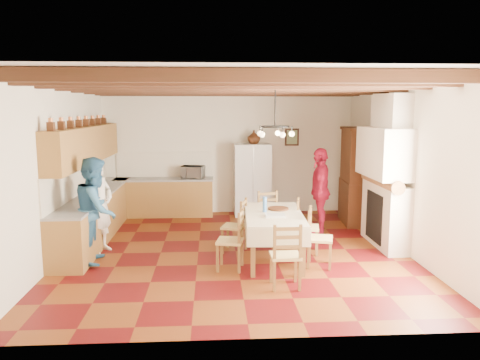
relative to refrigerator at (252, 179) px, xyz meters
name	(u,v)px	position (x,y,z in m)	size (l,w,h in m)	color
floor	(235,252)	(-0.55, -2.95, -0.87)	(6.00, 6.50, 0.02)	#510B0B
ceiling	(235,81)	(-0.55, -2.95, 2.15)	(6.00, 6.50, 0.02)	silver
wall_back	(229,152)	(-0.55, 0.31, 0.64)	(6.00, 0.02, 3.00)	beige
wall_front	(251,207)	(-0.55, -6.21, 0.64)	(6.00, 0.02, 3.00)	beige
wall_left	(60,170)	(-3.56, -2.95, 0.64)	(0.02, 6.50, 3.00)	beige
wall_right	(403,167)	(2.46, -2.95, 0.64)	(0.02, 6.50, 3.00)	beige
ceiling_beams	(235,87)	(-0.55, -2.95, 2.05)	(6.00, 6.30, 0.16)	#3B2514
lower_cabinets_left	(96,217)	(-3.25, -1.90, -0.43)	(0.60, 4.30, 0.86)	brown
lower_cabinets_back	(164,198)	(-2.10, 0.00, -0.43)	(2.30, 0.60, 0.86)	brown
countertop_left	(95,194)	(-3.25, -1.90, 0.02)	(0.62, 4.30, 0.04)	slate
countertop_back	(164,179)	(-2.10, 0.00, 0.02)	(2.34, 0.62, 0.04)	slate
backsplash_left	(79,178)	(-3.54, -1.90, 0.34)	(0.03, 4.30, 0.60)	beige
backsplash_back	(165,164)	(-2.10, 0.28, 0.34)	(2.30, 0.03, 0.60)	beige
upper_cabinets	(86,145)	(-3.38, -1.90, 0.99)	(0.35, 4.20, 0.70)	brown
fireplace	(383,171)	(2.17, -2.75, 0.54)	(0.56, 1.60, 2.80)	beige
wall_picture	(292,137)	(1.00, 0.28, 0.99)	(0.34, 0.03, 0.42)	#301D15
refrigerator	(252,179)	(0.00, 0.00, 0.00)	(0.86, 0.70, 1.71)	silver
hutch	(355,176)	(2.20, -0.98, 0.21)	(0.49, 1.18, 2.13)	#3D230F
dining_table	(274,218)	(0.07, -3.47, -0.13)	(1.03, 1.89, 0.81)	#EAE4C7
chandelier	(275,127)	(0.07, -3.47, 1.39)	(0.47, 0.47, 0.03)	black
chair_left_near	(230,240)	(-0.68, -3.88, -0.38)	(0.42, 0.40, 0.96)	brown
chair_left_far	(234,225)	(-0.57, -2.97, -0.38)	(0.42, 0.40, 0.96)	brown
chair_right_near	(320,237)	(0.78, -3.83, -0.38)	(0.42, 0.40, 0.96)	brown
chair_right_far	(307,226)	(0.72, -3.11, -0.38)	(0.42, 0.40, 0.96)	brown
chair_end_near	(285,255)	(0.07, -4.69, -0.38)	(0.42, 0.40, 0.96)	brown
chair_end_far	(270,217)	(0.15, -2.34, -0.38)	(0.42, 0.40, 0.96)	brown
person_man	(99,206)	(-2.95, -2.83, -0.02)	(0.61, 0.40, 1.67)	white
person_woman_blue	(96,210)	(-2.88, -3.37, 0.02)	(0.86, 0.67, 1.76)	#306897
person_woman_red	(320,190)	(1.26, -1.72, 0.02)	(1.03, 0.43, 1.75)	#B01431
microwave	(193,172)	(-1.41, 0.00, 0.19)	(0.53, 0.36, 0.29)	silver
fridge_vase	(254,137)	(0.04, 0.00, 1.02)	(0.31, 0.31, 0.32)	#3D230F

